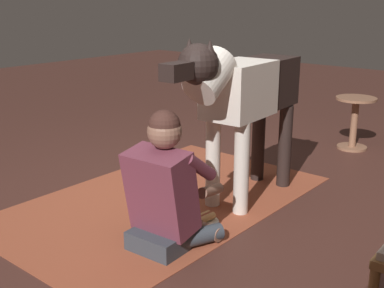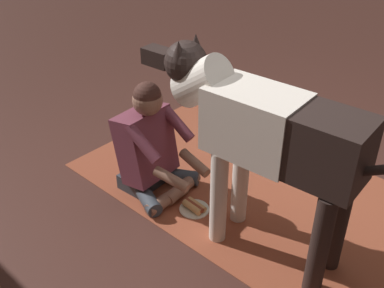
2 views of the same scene
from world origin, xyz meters
TOP-DOWN VIEW (x-y plane):
  - ground_plane at (0.00, 0.00)m, footprint 15.76×15.76m
  - area_rug at (0.21, -0.15)m, footprint 2.53×1.56m
  - person_sitting_on_floor at (0.72, 0.36)m, footprint 0.67×0.58m
  - large_dog at (-0.17, 0.31)m, footprint 1.66×0.40m
  - hot_dog_on_plate at (0.32, 0.34)m, footprint 0.22×0.22m

SIDE VIEW (x-z plane):
  - ground_plane at x=0.00m, z-range 0.00..0.00m
  - area_rug at x=0.21m, z-range 0.00..0.01m
  - hot_dog_on_plate at x=0.32m, z-range 0.00..0.06m
  - person_sitting_on_floor at x=0.72m, z-range -0.08..0.80m
  - large_dog at x=-0.17m, z-range 0.20..1.46m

